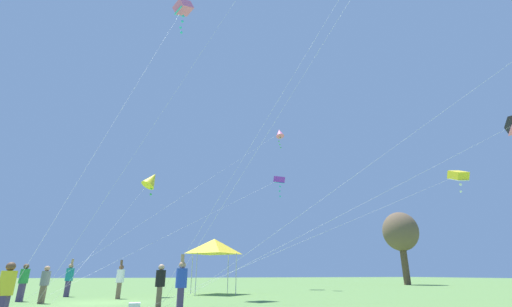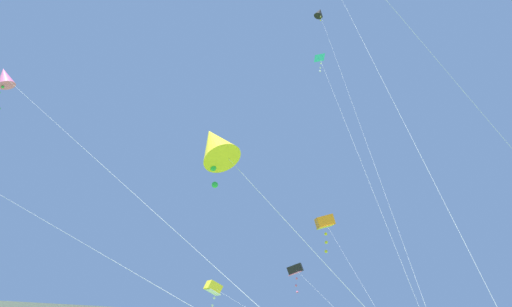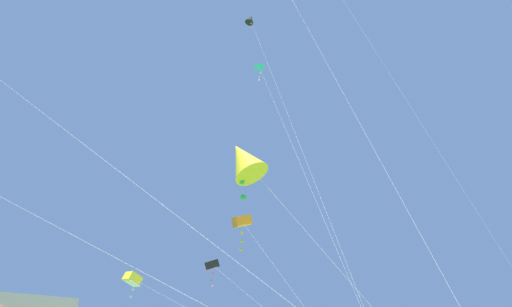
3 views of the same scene
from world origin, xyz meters
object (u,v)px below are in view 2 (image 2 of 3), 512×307
(kite_yellow_box_5, at_px, (213,288))
(kite_black_box_9, at_px, (295,270))
(kite_black_diamond_4, at_px, (319,13))
(kite_cyan_delta_3, at_px, (321,61))
(kite_pink_diamond_2, at_px, (5,77))
(kite_orange_box_0, at_px, (325,222))
(kite_yellow_diamond_8, at_px, (215,145))

(kite_yellow_box_5, bearing_deg, kite_black_box_9, -12.10)
(kite_black_diamond_4, height_order, kite_yellow_box_5, kite_black_diamond_4)
(kite_cyan_delta_3, xyz_separation_m, kite_yellow_box_5, (-3.91, 7.50, -12.78))
(kite_pink_diamond_2, distance_m, kite_yellow_box_5, 16.44)
(kite_orange_box_0, xyz_separation_m, kite_pink_diamond_2, (-19.97, -6.06, 2.66))
(kite_yellow_box_5, height_order, kite_yellow_diamond_8, kite_yellow_diamond_8)
(kite_orange_box_0, xyz_separation_m, kite_black_diamond_4, (0.65, -0.06, 18.00))
(kite_yellow_box_5, bearing_deg, kite_cyan_delta_3, -62.49)
(kite_cyan_delta_3, distance_m, kite_yellow_box_5, 15.32)
(kite_pink_diamond_2, distance_m, kite_cyan_delta_3, 17.52)
(kite_cyan_delta_3, height_order, kite_black_box_9, kite_cyan_delta_3)
(kite_orange_box_0, distance_m, kite_yellow_box_5, 8.70)
(kite_orange_box_0, xyz_separation_m, kite_cyan_delta_3, (-3.34, -6.08, 8.19))
(kite_orange_box_0, bearing_deg, kite_yellow_diamond_8, -127.99)
(kite_black_diamond_4, xyz_separation_m, kite_yellow_diamond_8, (-14.41, -17.56, -22.60))
(kite_yellow_box_5, relative_size, kite_yellow_diamond_8, 2.41)
(kite_cyan_delta_3, height_order, kite_yellow_box_5, kite_cyan_delta_3)
(kite_orange_box_0, distance_m, kite_yellow_diamond_8, 22.83)
(kite_cyan_delta_3, bearing_deg, kite_black_box_9, 79.68)
(kite_orange_box_0, distance_m, kite_black_diamond_4, 18.01)
(kite_orange_box_0, xyz_separation_m, kite_yellow_diamond_8, (-13.76, -17.63, -4.60))
(kite_black_diamond_4, height_order, kite_yellow_diamond_8, kite_black_diamond_4)
(kite_yellow_box_5, relative_size, kite_black_box_9, 1.09)
(kite_black_diamond_4, relative_size, kite_black_box_9, 1.74)
(kite_cyan_delta_3, xyz_separation_m, kite_black_diamond_4, (3.99, 6.01, 9.81))
(kite_yellow_box_5, bearing_deg, kite_yellow_diamond_8, -108.87)
(kite_yellow_box_5, bearing_deg, kite_orange_box_0, -11.14)
(kite_yellow_diamond_8, bearing_deg, kite_black_diamond_4, 50.62)
(kite_pink_diamond_2, height_order, kite_yellow_diamond_8, kite_pink_diamond_2)
(kite_black_diamond_4, distance_m, kite_yellow_box_5, 23.97)
(kite_black_diamond_4, bearing_deg, kite_cyan_delta_3, -123.59)
(kite_cyan_delta_3, xyz_separation_m, kite_yellow_diamond_8, (-10.42, -11.55, -12.79))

